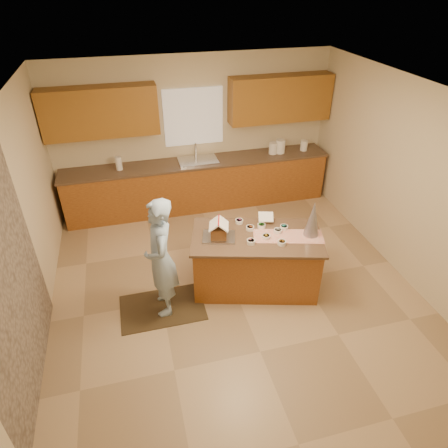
# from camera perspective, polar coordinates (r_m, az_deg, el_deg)

# --- Properties ---
(floor) EXTENTS (5.50, 5.50, 0.00)m
(floor) POSITION_cam_1_polar(r_m,az_deg,el_deg) (5.75, 1.49, -9.32)
(floor) COLOR tan
(floor) RESTS_ON ground
(ceiling) EXTENTS (5.50, 5.50, 0.00)m
(ceiling) POSITION_cam_1_polar(r_m,az_deg,el_deg) (4.41, 2.01, 17.62)
(ceiling) COLOR silver
(ceiling) RESTS_ON floor
(wall_back) EXTENTS (5.50, 5.50, 0.00)m
(wall_back) POSITION_cam_1_polar(r_m,az_deg,el_deg) (7.37, -4.35, 12.94)
(wall_back) COLOR beige
(wall_back) RESTS_ON floor
(wall_front) EXTENTS (5.50, 5.50, 0.00)m
(wall_front) POSITION_cam_1_polar(r_m,az_deg,el_deg) (3.09, 17.28, -23.80)
(wall_front) COLOR beige
(wall_front) RESTS_ON floor
(wall_left) EXTENTS (5.50, 5.50, 0.00)m
(wall_left) POSITION_cam_1_polar(r_m,az_deg,el_deg) (4.96, -27.29, -1.63)
(wall_left) COLOR beige
(wall_left) RESTS_ON floor
(wall_right) EXTENTS (5.50, 5.50, 0.00)m
(wall_right) POSITION_cam_1_polar(r_m,az_deg,el_deg) (6.06, 25.17, 5.16)
(wall_right) COLOR beige
(wall_right) RESTS_ON floor
(stone_accent) EXTENTS (0.00, 2.50, 2.50)m
(stone_accent) POSITION_cam_1_polar(r_m,az_deg,el_deg) (4.38, -28.28, -8.45)
(stone_accent) COLOR gray
(stone_accent) RESTS_ON wall_left
(window_curtain) EXTENTS (1.05, 0.03, 1.00)m
(window_curtain) POSITION_cam_1_polar(r_m,az_deg,el_deg) (7.25, -4.41, 15.09)
(window_curtain) COLOR white
(window_curtain) RESTS_ON wall_back
(back_counter_base) EXTENTS (4.80, 0.60, 0.88)m
(back_counter_base) POSITION_cam_1_polar(r_m,az_deg,el_deg) (7.47, -3.63, 5.61)
(back_counter_base) COLOR #9C5B20
(back_counter_base) RESTS_ON floor
(back_counter_top) EXTENTS (4.85, 0.63, 0.04)m
(back_counter_top) POSITION_cam_1_polar(r_m,az_deg,el_deg) (7.27, -3.75, 8.83)
(back_counter_top) COLOR brown
(back_counter_top) RESTS_ON back_counter_base
(upper_cabinet_left) EXTENTS (1.85, 0.35, 0.80)m
(upper_cabinet_left) POSITION_cam_1_polar(r_m,az_deg,el_deg) (6.94, -17.38, 15.08)
(upper_cabinet_left) COLOR #966420
(upper_cabinet_left) RESTS_ON wall_back
(upper_cabinet_right) EXTENTS (1.85, 0.35, 0.80)m
(upper_cabinet_right) POSITION_cam_1_polar(r_m,az_deg,el_deg) (7.46, 8.07, 17.40)
(upper_cabinet_right) COLOR #966420
(upper_cabinet_right) RESTS_ON wall_back
(sink) EXTENTS (0.70, 0.45, 0.12)m
(sink) POSITION_cam_1_polar(r_m,az_deg,el_deg) (7.27, -3.75, 8.76)
(sink) COLOR silver
(sink) RESTS_ON back_counter_top
(faucet) EXTENTS (0.03, 0.03, 0.28)m
(faucet) POSITION_cam_1_polar(r_m,az_deg,el_deg) (7.37, -4.08, 10.51)
(faucet) COLOR silver
(faucet) RESTS_ON back_counter_top
(island_base) EXTENTS (1.83, 1.25, 0.81)m
(island_base) POSITION_cam_1_polar(r_m,az_deg,el_deg) (5.58, 4.55, -5.49)
(island_base) COLOR #9C5B20
(island_base) RESTS_ON floor
(island_top) EXTENTS (1.92, 1.34, 0.04)m
(island_top) POSITION_cam_1_polar(r_m,az_deg,el_deg) (5.32, 4.75, -1.90)
(island_top) COLOR brown
(island_top) RESTS_ON island_base
(table_runner) EXTENTS (0.98, 0.57, 0.01)m
(table_runner) POSITION_cam_1_polar(r_m,az_deg,el_deg) (5.36, 9.20, -1.75)
(table_runner) COLOR #B2270C
(table_runner) RESTS_ON island_top
(baking_tray) EXTENTS (0.49, 0.42, 0.02)m
(baking_tray) POSITION_cam_1_polar(r_m,az_deg,el_deg) (5.26, -0.75, -1.87)
(baking_tray) COLOR silver
(baking_tray) RESTS_ON island_top
(cookbook) EXTENTS (0.24, 0.21, 0.09)m
(cookbook) POSITION_cam_1_polar(r_m,az_deg,el_deg) (5.57, 6.04, 1.01)
(cookbook) COLOR white
(cookbook) RESTS_ON island_top
(tinsel_tree) EXTENTS (0.25, 0.25, 0.51)m
(tinsel_tree) POSITION_cam_1_polar(r_m,az_deg,el_deg) (5.31, 12.64, 0.75)
(tinsel_tree) COLOR silver
(tinsel_tree) RESTS_ON island_top
(rug) EXTENTS (1.11, 0.73, 0.01)m
(rug) POSITION_cam_1_polar(r_m,az_deg,el_deg) (5.53, -8.83, -11.77)
(rug) COLOR black
(rug) RESTS_ON floor
(boy) EXTENTS (0.41, 0.61, 1.64)m
(boy) POSITION_cam_1_polar(r_m,az_deg,el_deg) (4.99, -9.05, -4.93)
(boy) COLOR #94B3D3
(boy) RESTS_ON rug
(canister_a) EXTENTS (0.16, 0.16, 0.21)m
(canister_a) POSITION_cam_1_polar(r_m,az_deg,el_deg) (7.59, 7.05, 10.77)
(canister_a) COLOR white
(canister_a) RESTS_ON back_counter_top
(canister_b) EXTENTS (0.17, 0.17, 0.25)m
(canister_b) POSITION_cam_1_polar(r_m,az_deg,el_deg) (7.64, 8.11, 10.98)
(canister_b) COLOR white
(canister_b) RESTS_ON back_counter_top
(canister_c) EXTENTS (0.14, 0.14, 0.19)m
(canister_c) POSITION_cam_1_polar(r_m,az_deg,el_deg) (7.83, 11.40, 11.01)
(canister_c) COLOR white
(canister_c) RESTS_ON back_counter_top
(paper_towel) EXTENTS (0.11, 0.11, 0.23)m
(paper_towel) POSITION_cam_1_polar(r_m,az_deg,el_deg) (7.11, -14.89, 8.41)
(paper_towel) COLOR white
(paper_towel) RESTS_ON back_counter_top
(gingerbread_house) EXTENTS (0.31, 0.32, 0.26)m
(gingerbread_house) POSITION_cam_1_polar(r_m,az_deg,el_deg) (5.20, -0.75, -0.88)
(gingerbread_house) COLOR brown
(gingerbread_house) RESTS_ON baking_tray
(candy_bowls) EXTENTS (0.66, 0.74, 0.05)m
(candy_bowls) POSITION_cam_1_polar(r_m,az_deg,el_deg) (5.36, 5.74, -1.10)
(candy_bowls) COLOR #C45522
(candy_bowls) RESTS_ON island_top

